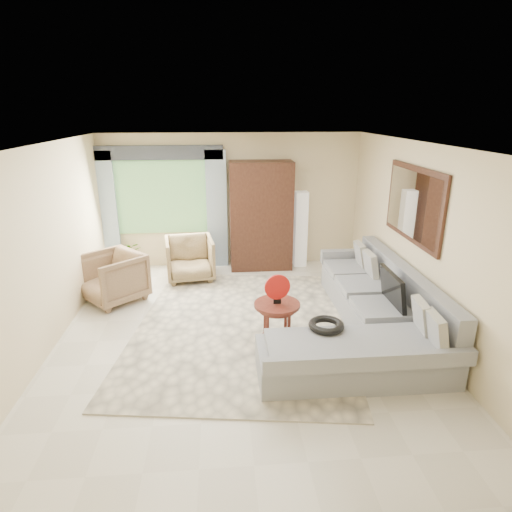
{
  "coord_description": "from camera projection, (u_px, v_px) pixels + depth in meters",
  "views": [
    {
      "loc": [
        -0.24,
        -5.33,
        3.01
      ],
      "look_at": [
        0.25,
        0.35,
        1.05
      ],
      "focal_mm": 30.0,
      "sensor_mm": 36.0,
      "label": 1
    }
  ],
  "objects": [
    {
      "name": "ground",
      "position": [
        240.0,
        335.0,
        6.02
      ],
      "size": [
        6.0,
        6.0,
        0.0
      ],
      "primitive_type": "plane",
      "color": "silver",
      "rests_on": "ground"
    },
    {
      "name": "area_rug",
      "position": [
        242.0,
        326.0,
        6.25
      ],
      "size": [
        3.52,
        4.37,
        0.02
      ],
      "primitive_type": "cube",
      "rotation": [
        0.0,
        0.0,
        -0.14
      ],
      "color": "beige",
      "rests_on": "ground"
    },
    {
      "name": "sectional_sofa",
      "position": [
        370.0,
        318.0,
        5.9
      ],
      "size": [
        2.3,
        3.46,
        0.9
      ],
      "color": "gray",
      "rests_on": "ground"
    },
    {
      "name": "tv_screen",
      "position": [
        393.0,
        289.0,
        5.75
      ],
      "size": [
        0.14,
        0.74,
        0.48
      ],
      "primitive_type": "cube",
      "rotation": [
        0.0,
        -0.17,
        0.0
      ],
      "color": "black",
      "rests_on": "sectional_sofa"
    },
    {
      "name": "garden_hose",
      "position": [
        326.0,
        325.0,
        5.15
      ],
      "size": [
        0.43,
        0.43,
        0.09
      ],
      "primitive_type": "torus",
      "color": "black",
      "rests_on": "sectional_sofa"
    },
    {
      "name": "coffee_table",
      "position": [
        277.0,
        323.0,
        5.68
      ],
      "size": [
        0.61,
        0.61,
        0.61
      ],
      "rotation": [
        0.0,
        0.0,
        -0.22
      ],
      "color": "#481913",
      "rests_on": "ground"
    },
    {
      "name": "red_disc",
      "position": [
        277.0,
        287.0,
        5.51
      ],
      "size": [
        0.34,
        0.07,
        0.34
      ],
      "primitive_type": "cylinder",
      "rotation": [
        1.57,
        0.0,
        0.13
      ],
      "color": "red",
      "rests_on": "coffee_table"
    },
    {
      "name": "armchair_left",
      "position": [
        113.0,
        278.0,
        6.98
      ],
      "size": [
        1.25,
        1.25,
        0.81
      ],
      "primitive_type": "imported",
      "rotation": [
        0.0,
        0.0,
        -0.82
      ],
      "color": "#90694E",
      "rests_on": "ground"
    },
    {
      "name": "armchair_right",
      "position": [
        190.0,
        259.0,
        7.9
      ],
      "size": [
        0.96,
        0.98,
        0.79
      ],
      "primitive_type": "imported",
      "rotation": [
        0.0,
        0.0,
        0.14
      ],
      "color": "#A08757",
      "rests_on": "ground"
    },
    {
      "name": "potted_plant",
      "position": [
        129.0,
        255.0,
        8.44
      ],
      "size": [
        0.54,
        0.48,
        0.56
      ],
      "primitive_type": "imported",
      "rotation": [
        0.0,
        0.0,
        0.09
      ],
      "color": "#999999",
      "rests_on": "ground"
    },
    {
      "name": "armoire",
      "position": [
        261.0,
        216.0,
        8.28
      ],
      "size": [
        1.2,
        0.55,
        2.1
      ],
      "primitive_type": "cube",
      "color": "black",
      "rests_on": "ground"
    },
    {
      "name": "floor_lamp",
      "position": [
        301.0,
        229.0,
        8.5
      ],
      "size": [
        0.24,
        0.24,
        1.5
      ],
      "primitive_type": "cube",
      "color": "silver",
      "rests_on": "ground"
    },
    {
      "name": "window",
      "position": [
        162.0,
        197.0,
        8.25
      ],
      "size": [
        1.8,
        0.04,
        1.4
      ],
      "primitive_type": "cube",
      "color": "#669E59",
      "rests_on": "wall_back"
    },
    {
      "name": "curtain_left",
      "position": [
        107.0,
        212.0,
        8.16
      ],
      "size": [
        0.4,
        0.08,
        2.3
      ],
      "primitive_type": "cube",
      "color": "#9EB7CC",
      "rests_on": "ground"
    },
    {
      "name": "curtain_right",
      "position": [
        217.0,
        210.0,
        8.33
      ],
      "size": [
        0.4,
        0.08,
        2.3
      ],
      "primitive_type": "cube",
      "color": "#9EB7CC",
      "rests_on": "ground"
    },
    {
      "name": "valance",
      "position": [
        158.0,
        153.0,
        7.91
      ],
      "size": [
        2.4,
        0.12,
        0.26
      ],
      "primitive_type": "cube",
      "color": "#1E232D",
      "rests_on": "wall_back"
    },
    {
      "name": "wall_mirror",
      "position": [
        413.0,
        204.0,
        5.98
      ],
      "size": [
        0.05,
        1.7,
        1.05
      ],
      "color": "black",
      "rests_on": "wall_right"
    }
  ]
}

